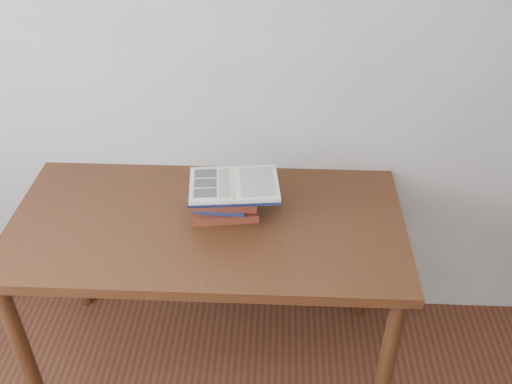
{
  "coord_description": "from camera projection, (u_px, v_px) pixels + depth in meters",
  "views": [
    {
      "loc": [
        0.26,
        -0.28,
        2.14
      ],
      "look_at": [
        0.18,
        1.35,
        0.95
      ],
      "focal_mm": 40.0,
      "sensor_mm": 36.0,
      "label": 1
    }
  ],
  "objects": [
    {
      "name": "desk",
      "position": [
        208.0,
        240.0,
        2.19
      ],
      "size": [
        1.48,
        0.74,
        0.79
      ],
      "color": "#4F2513",
      "rests_on": "ground"
    },
    {
      "name": "book_stack",
      "position": [
        222.0,
        199.0,
        2.15
      ],
      "size": [
        0.27,
        0.2,
        0.13
      ],
      "color": "maroon",
      "rests_on": "desk"
    },
    {
      "name": "open_book",
      "position": [
        234.0,
        185.0,
        2.08
      ],
      "size": [
        0.35,
        0.26,
        0.03
      ],
      "rotation": [
        0.0,
        0.0,
        0.11
      ],
      "color": "black",
      "rests_on": "book_stack"
    }
  ]
}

